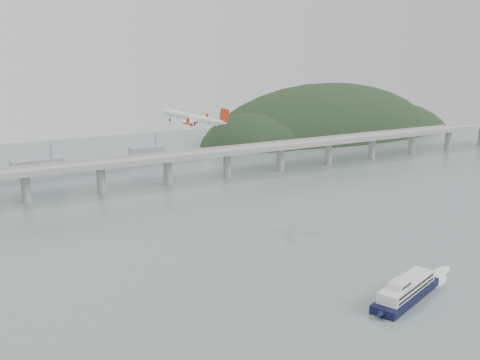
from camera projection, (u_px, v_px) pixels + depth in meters
ground at (303, 288)px, 239.19m from camera, size 900.00×900.00×0.00m
bridge at (140, 164)px, 403.97m from camera, size 800.00×22.00×23.90m
headland at (335, 150)px, 660.89m from camera, size 365.00×155.00×156.00m
ferry at (406, 291)px, 228.15m from camera, size 68.50×30.99×13.45m
airliner at (194, 118)px, 295.34m from camera, size 31.57×30.05×10.11m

